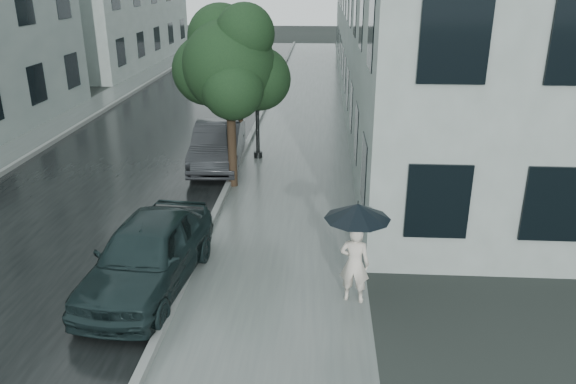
# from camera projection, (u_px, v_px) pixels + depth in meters

# --- Properties ---
(ground) EXTENTS (120.00, 120.00, 0.00)m
(ground) POSITION_uv_depth(u_px,v_px,m) (259.00, 310.00, 10.12)
(ground) COLOR black
(ground) RESTS_ON ground
(sidewalk) EXTENTS (3.50, 60.00, 0.01)m
(sidewalk) POSITION_uv_depth(u_px,v_px,m) (301.00, 134.00, 21.27)
(sidewalk) COLOR slate
(sidewalk) RESTS_ON ground
(kerb_near) EXTENTS (0.15, 60.00, 0.15)m
(kerb_near) POSITION_uv_depth(u_px,v_px,m) (253.00, 131.00, 21.35)
(kerb_near) COLOR slate
(kerb_near) RESTS_ON ground
(asphalt_road) EXTENTS (6.85, 60.00, 0.00)m
(asphalt_road) POSITION_uv_depth(u_px,v_px,m) (163.00, 132.00, 21.58)
(asphalt_road) COLOR black
(asphalt_road) RESTS_ON ground
(kerb_far) EXTENTS (0.15, 60.00, 0.15)m
(kerb_far) POSITION_uv_depth(u_px,v_px,m) (74.00, 128.00, 21.76)
(kerb_far) COLOR slate
(kerb_far) RESTS_ON ground
(sidewalk_far) EXTENTS (1.70, 60.00, 0.01)m
(sidewalk_far) POSITION_uv_depth(u_px,v_px,m) (51.00, 130.00, 21.84)
(sidewalk_far) COLOR #4C5451
(sidewalk_far) RESTS_ON ground
(building_near) EXTENTS (7.02, 36.00, 9.00)m
(building_near) POSITION_uv_depth(u_px,v_px,m) (419.00, 1.00, 26.31)
(building_near) COLOR #93A09C
(building_near) RESTS_ON ground
(building_far_b) EXTENTS (7.02, 18.00, 8.00)m
(building_far_b) POSITION_uv_depth(u_px,v_px,m) (103.00, 1.00, 37.39)
(building_far_b) COLOR #93A09C
(building_far_b) RESTS_ON ground
(pedestrian) EXTENTS (0.61, 0.47, 1.50)m
(pedestrian) POSITION_uv_depth(u_px,v_px,m) (355.00, 264.00, 10.17)
(pedestrian) COLOR beige
(pedestrian) RESTS_ON sidewalk
(umbrella) EXTENTS (1.49, 1.49, 1.05)m
(umbrella) POSITION_uv_depth(u_px,v_px,m) (358.00, 211.00, 9.79)
(umbrella) COLOR black
(umbrella) RESTS_ON ground
(street_tree) EXTENTS (3.26, 2.96, 5.02)m
(street_tree) POSITION_uv_depth(u_px,v_px,m) (230.00, 64.00, 14.95)
(street_tree) COLOR #332619
(street_tree) RESTS_ON ground
(lamp_post) EXTENTS (0.82, 0.46, 4.86)m
(lamp_post) POSITION_uv_depth(u_px,v_px,m) (252.00, 72.00, 17.60)
(lamp_post) COLOR black
(lamp_post) RESTS_ON ground
(car_near) EXTENTS (2.03, 4.23, 1.39)m
(car_near) POSITION_uv_depth(u_px,v_px,m) (148.00, 254.00, 10.66)
(car_near) COLOR black
(car_near) RESTS_ON ground
(car_far) EXTENTS (1.65, 4.13, 1.33)m
(car_far) POSITION_uv_depth(u_px,v_px,m) (218.00, 145.00, 17.59)
(car_far) COLOR #25272A
(car_far) RESTS_ON ground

